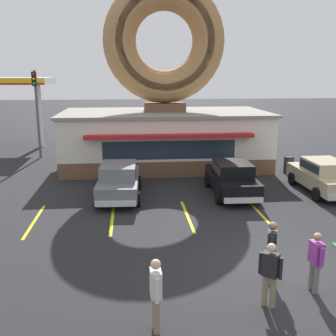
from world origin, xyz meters
TOP-DOWN VIEW (x-y plane):
  - ground_plane at (0.00, 0.00)m, footprint 160.00×160.00m
  - donut_shop_building at (-2.17, 13.94)m, footprint 12.30×6.75m
  - car_champagne at (4.88, 7.61)m, footprint 1.99×4.56m
  - car_grey at (-4.83, 7.73)m, footprint 2.13×4.63m
  - car_black at (0.44, 7.65)m, footprint 2.04×4.59m
  - pedestrian_blue_sweater_man at (-0.52, -0.27)m, footprint 0.36×0.56m
  - pedestrian_hooded_kid at (-3.78, -2.11)m, footprint 0.26×0.60m
  - pedestrian_leather_jacket_man at (-0.98, -1.44)m, footprint 0.48×0.43m
  - pedestrian_clipboard_woman at (0.43, -0.88)m, footprint 0.27×0.59m
  - trash_bin at (4.76, 11.41)m, footprint 0.57×0.57m
  - traffic_light_pole at (-10.37, 17.07)m, footprint 0.28×0.47m
  - parking_stripe_far_left at (-8.04, 5.00)m, footprint 0.12×3.60m
  - parking_stripe_left at (-5.04, 5.00)m, footprint 0.12×3.60m
  - parking_stripe_mid_left at (-2.04, 5.00)m, footprint 0.12×3.60m
  - parking_stripe_centre at (0.96, 5.00)m, footprint 0.12×3.60m

SIDE VIEW (x-z plane):
  - ground_plane at x=0.00m, z-range 0.00..0.00m
  - parking_stripe_far_left at x=-8.04m, z-range 0.00..0.01m
  - parking_stripe_left at x=-5.04m, z-range 0.00..0.01m
  - parking_stripe_mid_left at x=-2.04m, z-range 0.00..0.01m
  - parking_stripe_centre at x=0.96m, z-range 0.00..0.01m
  - trash_bin at x=4.76m, z-range 0.01..0.99m
  - car_champagne at x=4.88m, z-range 0.07..1.67m
  - car_grey at x=-4.83m, z-range 0.07..1.67m
  - car_black at x=0.44m, z-range 0.07..1.67m
  - pedestrian_clipboard_woman at x=0.43m, z-range 0.09..1.72m
  - pedestrian_leather_jacket_man at x=-0.98m, z-range 0.09..1.75m
  - pedestrian_hooded_kid at x=-3.78m, z-range 0.10..1.81m
  - pedestrian_blue_sweater_man at x=-0.52m, z-range 0.10..1.83m
  - traffic_light_pole at x=-10.37m, z-range 0.81..6.61m
  - donut_shop_building at x=-2.17m, z-range -1.74..9.22m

